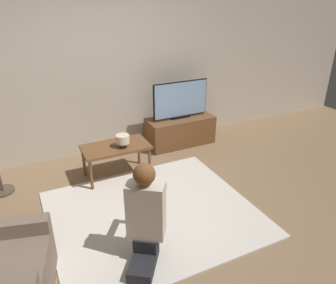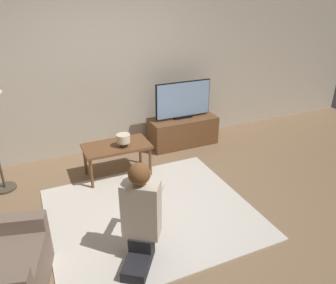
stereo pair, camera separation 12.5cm
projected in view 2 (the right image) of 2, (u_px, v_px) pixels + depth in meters
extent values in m
plane|color=#896B4C|center=(151.00, 213.00, 3.80)|extent=(10.00, 10.00, 0.00)
cube|color=beige|center=(102.00, 68.00, 4.84)|extent=(10.00, 0.06, 2.60)
cube|color=silver|center=(151.00, 213.00, 3.80)|extent=(2.28, 2.00, 0.02)
cube|color=brown|center=(183.00, 131.00, 5.42)|extent=(1.10, 0.47, 0.46)
cube|color=black|center=(183.00, 117.00, 5.31)|extent=(0.32, 0.08, 0.04)
cube|color=black|center=(183.00, 99.00, 5.19)|extent=(0.94, 0.03, 0.58)
cube|color=#8CB2E0|center=(183.00, 99.00, 5.19)|extent=(0.91, 0.04, 0.55)
cube|color=brown|center=(116.00, 146.00, 4.40)|extent=(0.89, 0.49, 0.04)
cylinder|color=brown|center=(91.00, 174.00, 4.18)|extent=(0.04, 0.04, 0.43)
cylinder|color=brown|center=(150.00, 162.00, 4.48)|extent=(0.04, 0.04, 0.43)
cylinder|color=brown|center=(85.00, 161.00, 4.52)|extent=(0.04, 0.04, 0.43)
cylinder|color=brown|center=(140.00, 150.00, 4.82)|extent=(0.04, 0.04, 0.43)
cylinder|color=#4C4233|center=(5.00, 188.00, 4.26)|extent=(0.28, 0.28, 0.03)
cube|color=#7A6656|center=(4.00, 243.00, 2.96)|extent=(0.80, 0.33, 0.55)
cube|color=#232328|center=(138.00, 262.00, 3.03)|extent=(0.43, 0.48, 0.11)
cube|color=#232328|center=(143.00, 239.00, 3.12)|extent=(0.32, 0.32, 0.14)
cube|color=beige|center=(141.00, 209.00, 2.98)|extent=(0.39, 0.36, 0.55)
sphere|color=#DBAD8E|center=(140.00, 174.00, 2.82)|extent=(0.19, 0.19, 0.19)
sphere|color=brown|center=(139.00, 174.00, 2.80)|extent=(0.20, 0.20, 0.20)
cube|color=black|center=(151.00, 185.00, 3.29)|extent=(0.13, 0.11, 0.04)
cylinder|color=beige|center=(158.00, 193.00, 3.17)|extent=(0.23, 0.29, 0.07)
cylinder|color=beige|center=(138.00, 191.00, 3.21)|extent=(0.23, 0.29, 0.07)
cylinder|color=#4C3823|center=(124.00, 144.00, 4.35)|extent=(0.10, 0.10, 0.06)
cylinder|color=beige|center=(123.00, 138.00, 4.31)|extent=(0.18, 0.18, 0.11)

